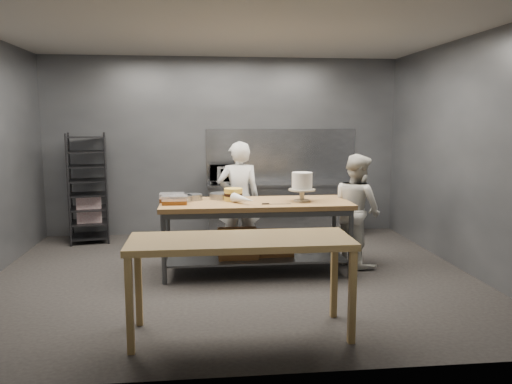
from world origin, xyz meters
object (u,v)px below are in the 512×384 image
microwave (226,175)px  layer_cake (233,194)px  near_counter (241,247)px  chef_behind (239,199)px  work_table (255,228)px  speed_rack (88,189)px  frosted_cake_stand (302,183)px  chef_right (357,210)px

microwave → layer_cake: size_ratio=2.29×
near_counter → chef_behind: chef_behind is taller
work_table → speed_rack: (-2.48, 1.94, 0.28)m
work_table → chef_behind: 0.85m
near_counter → frosted_cake_stand: size_ratio=5.38×
speed_rack → frosted_cake_stand: speed_rack is taller
near_counter → chef_behind: size_ratio=1.21×
chef_right → near_counter: bearing=118.4°
near_counter → microwave: 3.91m
microwave → work_table: bearing=-82.6°
microwave → chef_behind: bearing=-84.4°
chef_behind → chef_right: 1.66m
work_table → frosted_cake_stand: frosted_cake_stand is taller
chef_behind → frosted_cake_stand: 1.17m
speed_rack → near_counter: bearing=-60.6°
work_table → layer_cake: 0.51m
chef_behind → chef_right: chef_behind is taller
work_table → speed_rack: 3.16m
chef_right → layer_cake: bearing=71.0°
chef_right → frosted_cake_stand: 0.92m
work_table → chef_right: 1.42m
microwave → frosted_cake_stand: bearing=-67.3°
near_counter → frosted_cake_stand: frosted_cake_stand is taller
work_table → chef_behind: (-0.14, 0.80, 0.25)m
frosted_cake_stand → near_counter: bearing=-116.8°
chef_behind → frosted_cake_stand: bearing=131.1°
speed_rack → chef_behind: (2.34, -1.14, -0.03)m
frosted_cake_stand → layer_cake: 0.89m
chef_behind → layer_cake: size_ratio=6.98×
chef_right → layer_cake: chef_right is taller
speed_rack → frosted_cake_stand: (3.09, -1.98, 0.30)m
chef_right → layer_cake: (-1.67, -0.08, 0.25)m
chef_behind → frosted_cake_stand: chef_behind is taller
speed_rack → layer_cake: speed_rack is taller
chef_right → frosted_cake_stand: size_ratio=4.05×
speed_rack → chef_behind: speed_rack is taller
near_counter → layer_cake: size_ratio=8.44×
speed_rack → work_table: bearing=-38.0°
near_counter → frosted_cake_stand: bearing=63.2°
chef_right → microwave: chef_right is taller
work_table → layer_cake: (-0.27, 0.10, 0.43)m
speed_rack → microwave: 2.23m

